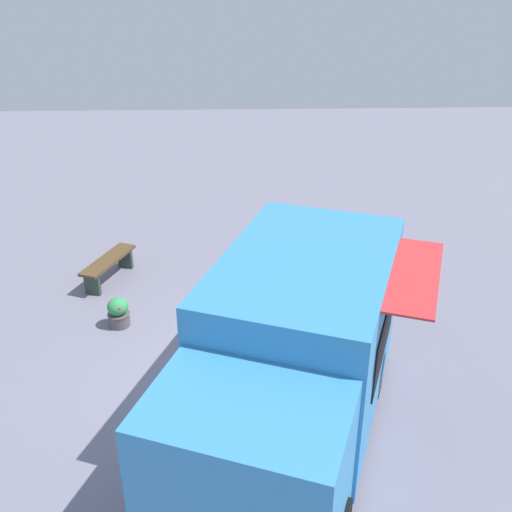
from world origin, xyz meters
TOP-DOWN VIEW (x-y plane):
  - ground_plane at (0.00, 0.00)m, footprint 40.00×40.00m
  - food_truck at (1.17, 1.10)m, footprint 5.43×4.08m
  - person_customer at (-2.56, 2.55)m, footprint 0.80×0.49m
  - planter_flowering_near at (-1.74, -1.82)m, footprint 0.41×0.41m
  - planter_flowering_far at (-4.06, 2.56)m, footprint 0.59×0.59m
  - plaza_bench at (-3.51, -2.32)m, footprint 1.61×0.96m

SIDE VIEW (x-z plane):
  - ground_plane at x=0.00m, z-range 0.00..0.00m
  - planter_flowering_near at x=-1.74m, z-range 0.00..0.57m
  - person_customer at x=-2.56m, z-range -0.08..0.82m
  - plaza_bench at x=-3.51m, z-range 0.12..0.63m
  - planter_flowering_far at x=-4.06m, z-range 0.03..0.78m
  - food_truck at x=1.17m, z-range -0.05..2.47m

